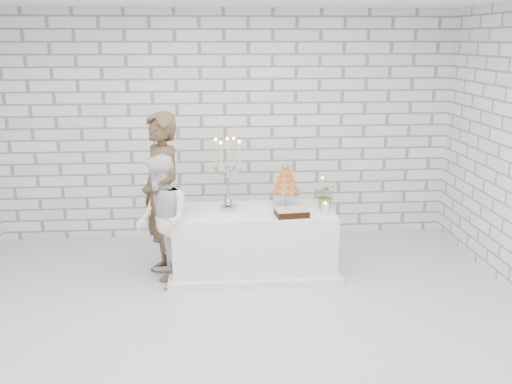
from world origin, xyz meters
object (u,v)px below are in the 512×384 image
bride (162,221)px  candelabra (228,174)px  cake_table (254,242)px  croquembouche (286,185)px  groom (162,196)px

bride → candelabra: (0.72, 0.26, 0.44)m
cake_table → croquembouche: 0.75m
cake_table → bride: bearing=-167.6°
cake_table → bride: bride is taller
cake_table → candelabra: (-0.29, 0.04, 0.79)m
groom → croquembouche: groom is taller
groom → bride: size_ratio=1.29×
cake_table → croquembouche: bearing=22.0°
croquembouche → candelabra: bearing=-170.3°
cake_table → candelabra: candelabra is taller
candelabra → croquembouche: candelabra is taller
groom → candelabra: 0.77m
cake_table → groom: groom is taller
bride → groom: bearing=167.1°
bride → candelabra: size_ratio=1.74×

